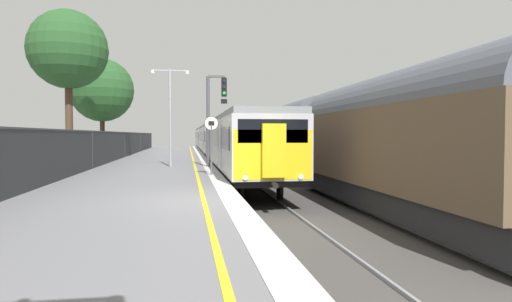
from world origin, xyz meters
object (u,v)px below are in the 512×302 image
at_px(freight_train_adjacent_track, 324,137).
at_px(background_tree_left, 102,92).
at_px(signal_gantry, 213,110).
at_px(commuter_train_at_platform, 215,139).
at_px(background_tree_centre, 67,53).
at_px(speed_limit_sign, 211,137).
at_px(platform_lamp_mid, 170,108).

xyz_separation_m(freight_train_adjacent_track, background_tree_left, (-12.98, 12.36, 3.29)).
relative_size(freight_train_adjacent_track, signal_gantry, 6.20).
height_order(commuter_train_at_platform, background_tree_left, background_tree_left).
xyz_separation_m(commuter_train_at_platform, background_tree_centre, (-9.69, -18.86, 5.16)).
relative_size(speed_limit_sign, platform_lamp_mid, 0.48).
bearing_deg(freight_train_adjacent_track, background_tree_centre, 158.27).
bearing_deg(background_tree_centre, platform_lamp_mid, -27.80).
distance_m(commuter_train_at_platform, signal_gantry, 22.47).
distance_m(signal_gantry, background_tree_centre, 9.56).
xyz_separation_m(background_tree_left, background_tree_centre, (-0.71, -6.90, 1.57)).
bearing_deg(freight_train_adjacent_track, speed_limit_sign, -153.16).
xyz_separation_m(freight_train_adjacent_track, signal_gantry, (-5.47, 1.97, 1.46)).
distance_m(freight_train_adjacent_track, platform_lamp_mid, 8.21).
bearing_deg(commuter_train_at_platform, background_tree_centre, -117.18).
bearing_deg(freight_train_adjacent_track, signal_gantry, 160.24).
height_order(signal_gantry, background_tree_centre, background_tree_centre).
bearing_deg(platform_lamp_mid, speed_limit_sign, -70.41).
xyz_separation_m(commuter_train_at_platform, platform_lamp_mid, (-3.72, -22.01, 1.82)).
height_order(commuter_train_at_platform, speed_limit_sign, commuter_train_at_platform).
height_order(signal_gantry, speed_limit_sign, signal_gantry).
xyz_separation_m(freight_train_adjacent_track, platform_lamp_mid, (-7.73, 2.31, 1.52)).
bearing_deg(commuter_train_at_platform, speed_limit_sign, -93.87).
bearing_deg(signal_gantry, background_tree_left, 125.84).
xyz_separation_m(platform_lamp_mid, background_tree_left, (-5.25, 10.05, 1.77)).
xyz_separation_m(signal_gantry, speed_limit_sign, (-0.38, -4.93, -1.44)).
height_order(freight_train_adjacent_track, background_tree_centre, background_tree_centre).
relative_size(commuter_train_at_platform, freight_train_adjacent_track, 2.11).
height_order(platform_lamp_mid, background_tree_left, background_tree_left).
bearing_deg(speed_limit_sign, background_tree_left, 114.96).
bearing_deg(speed_limit_sign, commuter_train_at_platform, 86.13).
bearing_deg(background_tree_centre, commuter_train_at_platform, 62.82).
distance_m(platform_lamp_mid, background_tree_left, 11.48).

